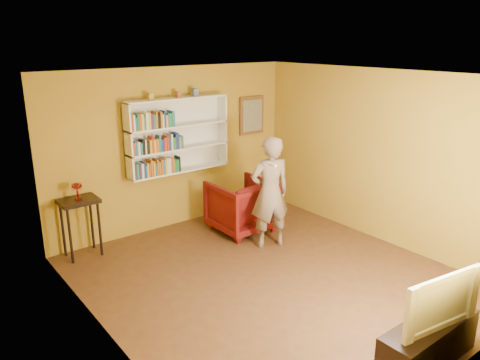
{
  "coord_description": "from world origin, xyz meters",
  "views": [
    {
      "loc": [
        -3.83,
        -4.25,
        3.15
      ],
      "look_at": [
        0.05,
        0.75,
        1.21
      ],
      "focal_mm": 35.0,
      "sensor_mm": 36.0,
      "label": 1
    }
  ],
  "objects_px": {
    "armchair": "(242,206)",
    "tv_cabinet": "(428,343)",
    "console_table": "(79,209)",
    "television": "(434,298)",
    "ruby_lustre": "(77,187)",
    "person": "(270,193)",
    "bookshelf": "(176,135)"
  },
  "relations": [
    {
      "from": "person",
      "to": "tv_cabinet",
      "type": "distance_m",
      "value": 3.18
    },
    {
      "from": "armchair",
      "to": "tv_cabinet",
      "type": "bearing_deg",
      "value": 81.7
    },
    {
      "from": "armchair",
      "to": "person",
      "type": "bearing_deg",
      "value": 88.2
    },
    {
      "from": "television",
      "to": "armchair",
      "type": "bearing_deg",
      "value": 89.49
    },
    {
      "from": "tv_cabinet",
      "to": "television",
      "type": "height_order",
      "value": "television"
    },
    {
      "from": "bookshelf",
      "to": "console_table",
      "type": "distance_m",
      "value": 1.97
    },
    {
      "from": "ruby_lustre",
      "to": "tv_cabinet",
      "type": "xyz_separation_m",
      "value": [
        1.87,
        -4.5,
        -0.85
      ]
    },
    {
      "from": "person",
      "to": "television",
      "type": "distance_m",
      "value": 3.11
    },
    {
      "from": "ruby_lustre",
      "to": "person",
      "type": "distance_m",
      "value": 2.84
    },
    {
      "from": "console_table",
      "to": "person",
      "type": "relative_size",
      "value": 0.51
    },
    {
      "from": "bookshelf",
      "to": "console_table",
      "type": "xyz_separation_m",
      "value": [
        -1.76,
        -0.16,
        -0.85
      ]
    },
    {
      "from": "bookshelf",
      "to": "person",
      "type": "bearing_deg",
      "value": -67.33
    },
    {
      "from": "console_table",
      "to": "tv_cabinet",
      "type": "distance_m",
      "value": 4.9
    },
    {
      "from": "person",
      "to": "bookshelf",
      "type": "bearing_deg",
      "value": -50.7
    },
    {
      "from": "bookshelf",
      "to": "armchair",
      "type": "bearing_deg",
      "value": -50.81
    },
    {
      "from": "person",
      "to": "tv_cabinet",
      "type": "relative_size",
      "value": 1.41
    },
    {
      "from": "armchair",
      "to": "tv_cabinet",
      "type": "xyz_separation_m",
      "value": [
        -0.6,
        -3.8,
        -0.22
      ]
    },
    {
      "from": "ruby_lustre",
      "to": "armchair",
      "type": "distance_m",
      "value": 2.64
    },
    {
      "from": "armchair",
      "to": "television",
      "type": "distance_m",
      "value": 3.86
    },
    {
      "from": "console_table",
      "to": "person",
      "type": "xyz_separation_m",
      "value": [
        2.43,
        -1.44,
        0.13
      ]
    },
    {
      "from": "person",
      "to": "console_table",
      "type": "bearing_deg",
      "value": -14.04
    },
    {
      "from": "ruby_lustre",
      "to": "person",
      "type": "xyz_separation_m",
      "value": [
        2.43,
        -1.44,
        -0.2
      ]
    },
    {
      "from": "console_table",
      "to": "television",
      "type": "relative_size",
      "value": 0.9
    },
    {
      "from": "bookshelf",
      "to": "ruby_lustre",
      "type": "relative_size",
      "value": 7.32
    },
    {
      "from": "console_table",
      "to": "ruby_lustre",
      "type": "height_order",
      "value": "ruby_lustre"
    },
    {
      "from": "console_table",
      "to": "ruby_lustre",
      "type": "bearing_deg",
      "value": -45.0
    },
    {
      "from": "bookshelf",
      "to": "armchair",
      "type": "xyz_separation_m",
      "value": [
        0.7,
        -0.86,
        -1.15
      ]
    },
    {
      "from": "console_table",
      "to": "ruby_lustre",
      "type": "relative_size",
      "value": 3.64
    },
    {
      "from": "armchair",
      "to": "ruby_lustre",
      "type": "bearing_deg",
      "value": -15.21
    },
    {
      "from": "tv_cabinet",
      "to": "bookshelf",
      "type": "bearing_deg",
      "value": 91.26
    },
    {
      "from": "ruby_lustre",
      "to": "tv_cabinet",
      "type": "bearing_deg",
      "value": -67.47
    },
    {
      "from": "bookshelf",
      "to": "ruby_lustre",
      "type": "height_order",
      "value": "bookshelf"
    }
  ]
}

